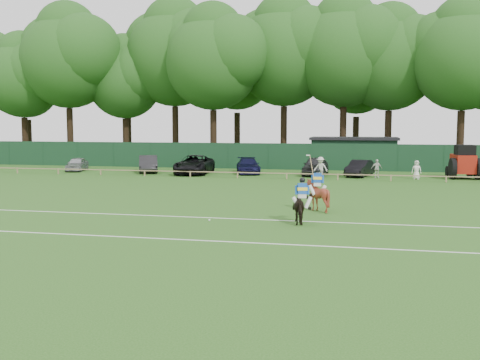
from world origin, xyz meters
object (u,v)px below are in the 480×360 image
(suv_black, at_px, (194,165))
(horse_dark, at_px, (302,207))
(horse_chestnut, at_px, (317,195))
(sedan_navy, at_px, (248,166))
(spectator_mid, at_px, (377,169))
(spectator_right, at_px, (417,170))
(sedan_silver, at_px, (77,164))
(tractor, at_px, (463,163))
(estate_black, at_px, (360,168))
(hatch_grey, at_px, (315,166))
(polo_ball, at_px, (209,220))
(spectator_left, at_px, (321,168))
(sedan_grey, at_px, (148,164))
(utility_shed, at_px, (354,153))

(suv_black, bearing_deg, horse_dark, -65.80)
(horse_chestnut, xyz_separation_m, sedan_navy, (-7.66, 19.98, -0.12))
(sedan_navy, bearing_deg, suv_black, -178.88)
(spectator_mid, bearing_deg, sedan_navy, 155.33)
(suv_black, relative_size, spectator_right, 3.91)
(horse_dark, bearing_deg, horse_chestnut, -109.60)
(horse_dark, distance_m, sedan_navy, 24.73)
(horse_chestnut, distance_m, sedan_silver, 30.46)
(sedan_navy, bearing_deg, tractor, -18.09)
(horse_dark, bearing_deg, suv_black, -75.75)
(suv_black, xyz_separation_m, estate_black, (14.15, 0.71, -0.13))
(horse_chestnut, height_order, spectator_right, horse_chestnut)
(horse_chestnut, height_order, hatch_grey, horse_chestnut)
(horse_dark, height_order, suv_black, suv_black)
(horse_chestnut, distance_m, estate_black, 19.44)
(sedan_navy, distance_m, hatch_grey, 5.94)
(spectator_right, xyz_separation_m, polo_ball, (-10.89, -21.81, -0.70))
(sedan_silver, bearing_deg, spectator_left, -19.22)
(sedan_navy, height_order, spectator_right, spectator_right)
(suv_black, height_order, spectator_right, suv_black)
(horse_chestnut, distance_m, spectator_right, 18.95)
(suv_black, height_order, spectator_mid, suv_black)
(sedan_grey, relative_size, tractor, 1.37)
(sedan_silver, distance_m, polo_ball, 30.01)
(hatch_grey, bearing_deg, utility_shed, 73.17)
(horse_chestnut, height_order, sedan_navy, horse_chestnut)
(polo_ball, height_order, tractor, tractor)
(horse_dark, xyz_separation_m, spectator_right, (6.73, 21.51, 0.03))
(sedan_navy, xyz_separation_m, hatch_grey, (5.93, -0.40, 0.11))
(horse_chestnut, distance_m, sedan_grey, 25.48)
(polo_ball, xyz_separation_m, tractor, (14.58, 23.14, 1.23))
(horse_dark, relative_size, utility_shed, 0.20)
(suv_black, distance_m, utility_shed, 16.38)
(sedan_grey, bearing_deg, suv_black, -29.76)
(horse_dark, relative_size, horse_chestnut, 1.06)
(horse_chestnut, distance_m, suv_black, 22.26)
(horse_dark, bearing_deg, polo_ball, -9.57)
(sedan_grey, distance_m, spectator_left, 15.77)
(sedan_grey, relative_size, estate_black, 1.12)
(suv_black, relative_size, utility_shed, 0.70)
(hatch_grey, height_order, spectator_mid, hatch_grey)
(spectator_mid, relative_size, tractor, 0.45)
(horse_chestnut, distance_m, sedan_navy, 21.40)
(hatch_grey, bearing_deg, horse_chestnut, -81.57)
(sedan_grey, distance_m, sedan_navy, 9.07)
(sedan_grey, bearing_deg, utility_shed, 3.63)
(horse_dark, xyz_separation_m, horse_chestnut, (0.38, 3.65, 0.08))
(horse_dark, bearing_deg, spectator_left, -101.67)
(horse_dark, relative_size, tractor, 0.50)
(horse_chestnut, xyz_separation_m, suv_black, (-12.19, 18.63, 0.01))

